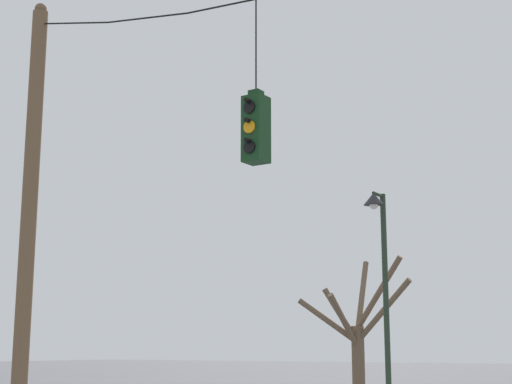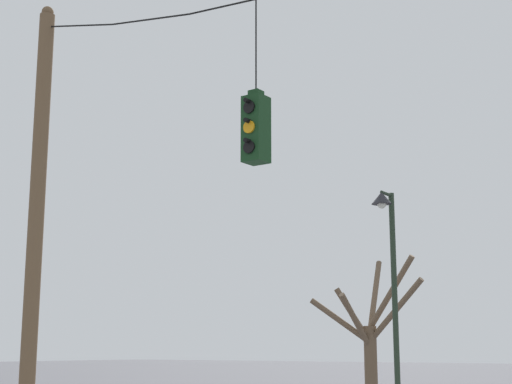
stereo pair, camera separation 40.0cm
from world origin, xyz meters
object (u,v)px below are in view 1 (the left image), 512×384
utility_pole_left (28,222)px  street_lamp (381,267)px  traffic_light_near_left_pole (256,128)px  bare_tree (358,344)px

utility_pole_left → street_lamp: (4.65, 5.51, -0.64)m
street_lamp → traffic_light_near_left_pole: bearing=-85.2°
utility_pole_left → bare_tree: 9.57m
utility_pole_left → bare_tree: bearing=75.3°
bare_tree → street_lamp: bearing=-56.8°
utility_pole_left → bare_tree: utility_pole_left is taller
bare_tree → utility_pole_left: bearing=-104.7°
traffic_light_near_left_pole → bare_tree: (-2.75, 9.01, -3.23)m
utility_pole_left → bare_tree: size_ratio=1.97×
traffic_light_near_left_pole → street_lamp: 5.78m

